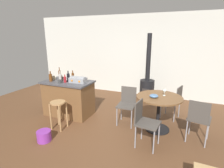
{
  "coord_description": "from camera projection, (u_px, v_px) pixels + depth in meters",
  "views": [
    {
      "loc": [
        1.36,
        -3.11,
        2.01
      ],
      "look_at": [
        -0.1,
        0.46,
        0.95
      ],
      "focal_mm": 28.33,
      "sensor_mm": 36.0,
      "label": 1
    }
  ],
  "objects": [
    {
      "name": "ground_plane",
      "position": [
        108.0,
        132.0,
        3.8
      ],
      "size": [
        8.8,
        8.8,
        0.0
      ],
      "primitive_type": "plane",
      "color": "brown"
    },
    {
      "name": "back_wall",
      "position": [
        141.0,
        56.0,
        5.97
      ],
      "size": [
        8.0,
        0.1,
        2.7
      ],
      "primitive_type": "cube",
      "color": "beige",
      "rests_on": "ground_plane"
    },
    {
      "name": "kitchen_island",
      "position": [
        69.0,
        98.0,
        4.59
      ],
      "size": [
        1.24,
        0.73,
        0.89
      ],
      "color": "brown",
      "rests_on": "ground_plane"
    },
    {
      "name": "wooden_stool",
      "position": [
        58.0,
        109.0,
        3.86
      ],
      "size": [
        0.33,
        0.33,
        0.63
      ],
      "color": "#A37A4C",
      "rests_on": "ground_plane"
    },
    {
      "name": "dining_table",
      "position": [
        159.0,
        105.0,
        3.78
      ],
      "size": [
        0.96,
        0.96,
        0.77
      ],
      "color": "black",
      "rests_on": "ground_plane"
    },
    {
      "name": "folding_chair_near",
      "position": [
        127.0,
        103.0,
        4.1
      ],
      "size": [
        0.41,
        0.41,
        0.86
      ],
      "color": "#47423D",
      "rests_on": "ground_plane"
    },
    {
      "name": "folding_chair_far",
      "position": [
        144.0,
        120.0,
        3.23
      ],
      "size": [
        0.45,
        0.45,
        0.86
      ],
      "color": "#47423D",
      "rests_on": "ground_plane"
    },
    {
      "name": "folding_chair_left",
      "position": [
        199.0,
        118.0,
        3.31
      ],
      "size": [
        0.47,
        0.47,
        0.88
      ],
      "color": "#47423D",
      "rests_on": "ground_plane"
    },
    {
      "name": "folding_chair_right",
      "position": [
        174.0,
        100.0,
        4.31
      ],
      "size": [
        0.49,
        0.49,
        0.85
      ],
      "color": "#47423D",
      "rests_on": "ground_plane"
    },
    {
      "name": "wood_stove",
      "position": [
        147.0,
        86.0,
        5.46
      ],
      "size": [
        0.44,
        0.45,
        2.08
      ],
      "color": "black",
      "rests_on": "ground_plane"
    },
    {
      "name": "toolbox",
      "position": [
        78.0,
        80.0,
        4.34
      ],
      "size": [
        0.42,
        0.22,
        0.15
      ],
      "color": "gray",
      "rests_on": "kitchen_island"
    },
    {
      "name": "bottle_0",
      "position": [
        61.0,
        78.0,
        4.53
      ],
      "size": [
        0.07,
        0.07,
        0.21
      ],
      "color": "#603314",
      "rests_on": "kitchen_island"
    },
    {
      "name": "bottle_1",
      "position": [
        73.0,
        76.0,
        4.62
      ],
      "size": [
        0.07,
        0.07,
        0.25
      ],
      "color": "#603314",
      "rests_on": "kitchen_island"
    },
    {
      "name": "bottle_2",
      "position": [
        68.0,
        77.0,
        4.46
      ],
      "size": [
        0.07,
        0.07,
        0.27
      ],
      "color": "black",
      "rests_on": "kitchen_island"
    },
    {
      "name": "bottle_3",
      "position": [
        51.0,
        77.0,
        4.46
      ],
      "size": [
        0.08,
        0.08,
        0.26
      ],
      "color": "#603314",
      "rests_on": "kitchen_island"
    },
    {
      "name": "bottle_4",
      "position": [
        60.0,
        74.0,
        4.74
      ],
      "size": [
        0.06,
        0.06,
        0.3
      ],
      "color": "#603314",
      "rests_on": "kitchen_island"
    },
    {
      "name": "bottle_5",
      "position": [
        65.0,
        79.0,
        4.36
      ],
      "size": [
        0.07,
        0.07,
        0.2
      ],
      "color": "maroon",
      "rests_on": "kitchen_island"
    },
    {
      "name": "bottle_6",
      "position": [
        60.0,
        78.0,
        4.42
      ],
      "size": [
        0.07,
        0.07,
        0.27
      ],
      "color": "#B7B2AD",
      "rests_on": "kitchen_island"
    },
    {
      "name": "cup_0",
      "position": [
        54.0,
        78.0,
        4.62
      ],
      "size": [
        0.11,
        0.07,
        0.11
      ],
      "color": "tan",
      "rests_on": "kitchen_island"
    },
    {
      "name": "cup_1",
      "position": [
        61.0,
        78.0,
        4.67
      ],
      "size": [
        0.11,
        0.07,
        0.09
      ],
      "color": "#383838",
      "rests_on": "kitchen_island"
    },
    {
      "name": "cup_2",
      "position": [
        67.0,
        78.0,
        4.63
      ],
      "size": [
        0.11,
        0.07,
        0.08
      ],
      "color": "white",
      "rests_on": "kitchen_island"
    },
    {
      "name": "cup_3",
      "position": [
        60.0,
        81.0,
        4.29
      ],
      "size": [
        0.12,
        0.09,
        0.09
      ],
      "color": "#383838",
      "rests_on": "kitchen_island"
    },
    {
      "name": "wine_glass",
      "position": [
        165.0,
        91.0,
        3.77
      ],
      "size": [
        0.07,
        0.07,
        0.14
      ],
      "color": "silver",
      "rests_on": "dining_table"
    },
    {
      "name": "serving_bowl",
      "position": [
        154.0,
        96.0,
        3.67
      ],
      "size": [
        0.18,
        0.18,
        0.07
      ],
      "primitive_type": "ellipsoid",
      "color": "#4C7099",
      "rests_on": "dining_table"
    },
    {
      "name": "plastic_bucket",
      "position": [
        44.0,
        136.0,
        3.47
      ],
      "size": [
        0.27,
        0.27,
        0.21
      ],
      "primitive_type": "cylinder",
      "color": "purple",
      "rests_on": "ground_plane"
    }
  ]
}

